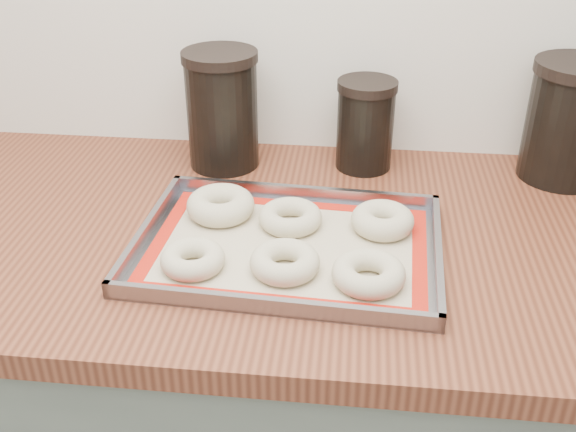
# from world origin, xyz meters

# --- Properties ---
(countertop) EXTENTS (3.06, 0.68, 0.04)m
(countertop) POSITION_xyz_m (0.00, 1.68, 0.88)
(countertop) COLOR brown
(countertop) RESTS_ON cabinet
(baking_tray) EXTENTS (0.48, 0.35, 0.03)m
(baking_tray) POSITION_xyz_m (-0.14, 1.61, 0.91)
(baking_tray) COLOR gray
(baking_tray) RESTS_ON countertop
(baking_mat) EXTENTS (0.44, 0.31, 0.00)m
(baking_mat) POSITION_xyz_m (-0.14, 1.61, 0.90)
(baking_mat) COLOR #C6B793
(baking_mat) RESTS_ON baking_tray
(bagel_front_left) EXTENTS (0.10, 0.10, 0.03)m
(bagel_front_left) POSITION_xyz_m (-0.27, 1.54, 0.92)
(bagel_front_left) COLOR beige
(bagel_front_left) RESTS_ON baking_mat
(bagel_front_mid) EXTENTS (0.11, 0.11, 0.03)m
(bagel_front_mid) POSITION_xyz_m (-0.14, 1.54, 0.92)
(bagel_front_mid) COLOR beige
(bagel_front_mid) RESTS_ON baking_mat
(bagel_front_right) EXTENTS (0.10, 0.10, 0.03)m
(bagel_front_right) POSITION_xyz_m (-0.02, 1.53, 0.92)
(bagel_front_right) COLOR beige
(bagel_front_right) RESTS_ON baking_mat
(bagel_back_left) EXTENTS (0.13, 0.13, 0.04)m
(bagel_back_left) POSITION_xyz_m (-0.26, 1.69, 0.92)
(bagel_back_left) COLOR beige
(bagel_back_left) RESTS_ON baking_mat
(bagel_back_mid) EXTENTS (0.10, 0.10, 0.03)m
(bagel_back_mid) POSITION_xyz_m (-0.15, 1.67, 0.92)
(bagel_back_mid) COLOR beige
(bagel_back_mid) RESTS_ON baking_mat
(bagel_back_right) EXTENTS (0.13, 0.13, 0.04)m
(bagel_back_right) POSITION_xyz_m (0.00, 1.68, 0.92)
(bagel_back_right) COLOR beige
(bagel_back_right) RESTS_ON baking_mat
(canister_left) EXTENTS (0.14, 0.14, 0.22)m
(canister_left) POSITION_xyz_m (-0.30, 1.90, 1.01)
(canister_left) COLOR black
(canister_left) RESTS_ON countertop
(canister_mid) EXTENTS (0.11, 0.11, 0.17)m
(canister_mid) POSITION_xyz_m (-0.03, 1.92, 0.99)
(canister_mid) COLOR black
(canister_mid) RESTS_ON countertop
(canister_right) EXTENTS (0.16, 0.16, 0.22)m
(canister_right) POSITION_xyz_m (0.33, 1.91, 1.01)
(canister_right) COLOR black
(canister_right) RESTS_ON countertop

